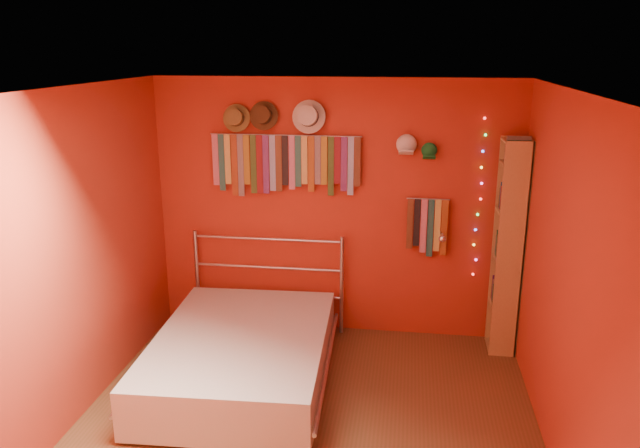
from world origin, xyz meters
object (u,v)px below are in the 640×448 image
at_px(reading_lamp, 442,238).
at_px(bed, 242,355).
at_px(tie_rack, 284,162).
at_px(bookshelf, 512,247).

bearing_deg(reading_lamp, bed, -151.30).
distance_m(tie_rack, bed, 1.84).
bearing_deg(reading_lamp, tie_rack, 173.80).
distance_m(reading_lamp, bookshelf, 0.63).
distance_m(tie_rack, reading_lamp, 1.64).
height_order(bookshelf, bed, bookshelf).
xyz_separation_m(tie_rack, bookshelf, (2.14, -0.16, -0.70)).
bearing_deg(tie_rack, bed, -98.96).
bearing_deg(bookshelf, bed, -158.13).
xyz_separation_m(tie_rack, bed, (-0.17, -1.08, -1.48)).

